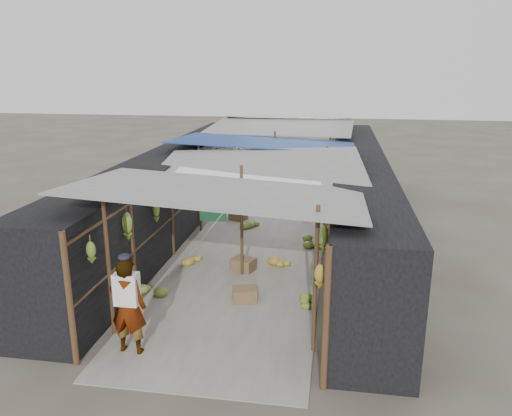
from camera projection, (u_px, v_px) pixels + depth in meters
The scene contains 14 objects.
ground at pixel (211, 342), 8.79m from camera, with size 80.00×80.00×0.00m, color #6B6356.
aisle_slab at pixel (264, 228), 14.96m from camera, with size 3.60×16.00×0.02m, color #9E998E.
stall_left at pixel (176, 188), 15.06m from camera, with size 1.40×15.00×2.30m, color black.
stall_right at pixel (357, 195), 14.23m from camera, with size 1.40×15.00×2.30m, color black.
crate_near at pixel (243, 265), 11.83m from camera, with size 0.51×0.41×0.31m, color olive.
crate_mid at pixel (245, 295), 10.30m from camera, with size 0.49×0.39×0.29m, color olive.
crate_back at pixel (238, 215), 15.72m from camera, with size 0.49×0.40×0.31m, color olive.
black_basin at pixel (325, 191), 19.10m from camera, with size 0.56×0.56×0.17m, color black.
vendor_elderly at pixel (128, 306), 8.27m from camera, with size 0.63×0.41×1.72m, color silver.
shopper_blue at pixel (257, 179), 17.39m from camera, with size 0.87×0.68×1.80m, color navy.
vendor_seated at pixel (325, 186), 18.16m from camera, with size 0.63×0.36×0.97m, color #4D4643.
market_canopy at pixel (267, 147), 14.62m from camera, with size 5.62×15.20×2.77m.
hanging_bananas at pixel (265, 176), 14.44m from camera, with size 3.95×14.30×0.79m.
floor_bananas at pixel (270, 223), 15.01m from camera, with size 3.97×9.87×0.36m.
Camera 1 is at (2.03, -7.58, 4.70)m, focal length 35.00 mm.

